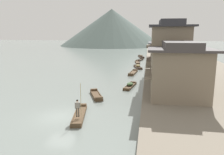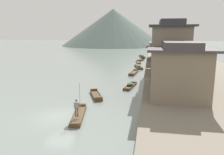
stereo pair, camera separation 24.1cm
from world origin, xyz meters
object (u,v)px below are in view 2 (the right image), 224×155
(boat_foreground_poled, at_px, (79,115))
(boatman_person, at_px, (77,106))
(boat_moored_far, at_px, (141,60))
(boat_midriver_upstream, at_px, (142,57))
(house_waterfront_tall, at_px, (166,57))
(house_waterfront_second, at_px, (170,53))
(boat_moored_second, at_px, (139,67))
(boat_moored_nearest, at_px, (96,95))
(house_waterfront_nearest, at_px, (179,71))
(boat_midriver_drifting, at_px, (130,85))
(boat_upstream_distant, at_px, (138,63))
(boat_moored_third, at_px, (134,73))

(boat_foreground_poled, distance_m, boatman_person, 1.71)
(boat_moored_far, bearing_deg, boat_midriver_upstream, 89.21)
(house_waterfront_tall, bearing_deg, house_waterfront_second, -90.42)
(boat_moored_second, bearing_deg, boat_foreground_poled, -97.51)
(boatman_person, height_order, boat_moored_nearest, boatman_person)
(boat_foreground_poled, distance_m, boat_moored_second, 30.83)
(boat_moored_nearest, bearing_deg, boat_moored_far, 84.09)
(house_waterfront_nearest, relative_size, house_waterfront_second, 0.80)
(boat_foreground_poled, height_order, boat_midriver_drifting, boat_midriver_drifting)
(boat_foreground_poled, xyz_separation_m, boatman_person, (0.23, -1.09, 1.30))
(boat_moored_second, xyz_separation_m, house_waterfront_tall, (5.19, -10.93, 3.48))
(boat_moored_second, xyz_separation_m, boat_upstream_distant, (-0.50, 8.11, -0.13))
(boat_foreground_poled, bearing_deg, boat_upstream_distant, 84.79)
(boat_moored_nearest, distance_m, house_waterfront_tall, 16.20)
(boat_midriver_drifting, relative_size, house_waterfront_tall, 0.61)
(house_waterfront_nearest, bearing_deg, boat_midriver_drifting, 129.74)
(boat_foreground_poled, height_order, house_waterfront_tall, house_waterfront_tall)
(boat_moored_nearest, height_order, boat_moored_third, boat_moored_nearest)
(boat_moored_nearest, xyz_separation_m, boat_moored_far, (3.85, 37.18, -0.01))
(boat_moored_nearest, xyz_separation_m, house_waterfront_second, (9.12, 5.85, 4.89))
(boat_moored_nearest, bearing_deg, house_waterfront_second, 32.68)
(boat_moored_nearest, height_order, house_waterfront_second, house_waterfront_second)
(house_waterfront_second, bearing_deg, boat_moored_nearest, -147.32)
(boat_moored_far, bearing_deg, boat_moored_second, -89.41)
(boat_upstream_distant, relative_size, house_waterfront_second, 0.51)
(boat_moored_far, xyz_separation_m, house_waterfront_nearest, (5.71, -38.50, 3.60))
(boat_moored_third, bearing_deg, boat_moored_second, 85.37)
(boat_midriver_upstream, distance_m, house_waterfront_second, 40.46)
(boat_upstream_distant, bearing_deg, house_waterfront_second, -77.77)
(boat_moored_second, relative_size, boat_midriver_upstream, 0.86)
(boat_foreground_poled, height_order, boat_moored_far, boat_moored_far)
(house_waterfront_nearest, bearing_deg, house_waterfront_second, 93.43)
(boatman_person, distance_m, boat_midriver_drifting, 14.06)
(boat_midriver_drifting, relative_size, house_waterfront_nearest, 0.67)
(boat_moored_far, relative_size, boat_upstream_distant, 1.14)
(boat_midriver_upstream, relative_size, boat_upstream_distant, 1.29)
(boat_upstream_distant, bearing_deg, house_waterfront_nearest, -79.64)
(boat_foreground_poled, xyz_separation_m, boat_moored_second, (4.03, 30.56, 0.13))
(boat_midriver_upstream, bearing_deg, boat_moored_nearest, -94.96)
(house_waterfront_tall, bearing_deg, boat_midriver_upstream, 99.02)
(boatman_person, distance_m, boat_midriver_upstream, 53.71)
(boat_midriver_upstream, distance_m, house_waterfront_tall, 33.43)
(boat_foreground_poled, relative_size, boat_moored_third, 1.04)
(boat_midriver_drifting, relative_size, boat_midriver_upstream, 0.81)
(house_waterfront_nearest, bearing_deg, boat_moored_third, 109.02)
(boatman_person, distance_m, house_waterfront_second, 16.77)
(boat_midriver_upstream, xyz_separation_m, house_waterfront_second, (5.16, -39.84, 4.79))
(boat_moored_second, bearing_deg, boat_midriver_drifting, -90.81)
(boat_foreground_poled, xyz_separation_m, boat_upstream_distant, (3.53, 38.67, 0.00))
(house_waterfront_tall, bearing_deg, boat_upstream_distant, 106.65)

